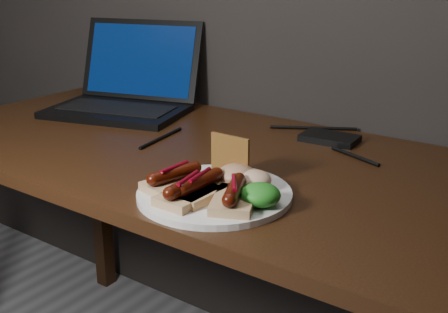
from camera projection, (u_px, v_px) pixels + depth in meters
desk at (185, 181)px, 1.34m from camera, size 1.40×0.70×0.75m
laptop at (126, 91)px, 1.62m from camera, size 0.45×0.42×0.25m
hard_drive at (330, 138)px, 1.34m from camera, size 0.14×0.09×0.02m
desk_cables at (215, 130)px, 1.42m from camera, size 0.91×0.44×0.01m
plate at (214, 194)px, 1.02m from camera, size 0.36×0.36×0.01m
bread_sausage_left at (175, 179)px, 1.03m from camera, size 0.09×0.13×0.04m
bread_sausage_center at (200, 188)px, 0.99m from camera, size 0.08×0.12×0.04m
bread_sausage_right at (234, 196)px, 0.96m from camera, size 0.11×0.13×0.04m
bread_sausage_extra at (188, 191)px, 0.98m from camera, size 0.07×0.12×0.04m
crispbread at (230, 157)px, 1.07m from camera, size 0.09×0.01×0.08m
salad_greens at (260, 195)px, 0.96m from camera, size 0.07×0.07×0.04m
salsa_mound at (237, 175)px, 1.04m from camera, size 0.07×0.07×0.04m
coleslaw_mound at (254, 180)px, 1.03m from camera, size 0.06×0.06×0.04m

